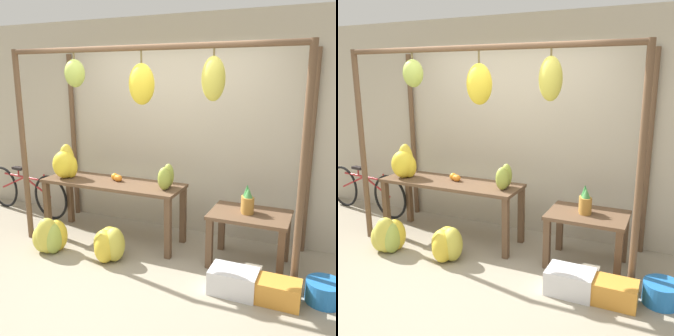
{
  "view_description": "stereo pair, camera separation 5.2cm",
  "coord_description": "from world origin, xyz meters",
  "views": [
    {
      "loc": [
        1.83,
        -3.0,
        2.03
      ],
      "look_at": [
        0.14,
        0.88,
        1.01
      ],
      "focal_mm": 40.0,
      "sensor_mm": 36.0,
      "label": 1
    },
    {
      "loc": [
        1.88,
        -2.98,
        2.03
      ],
      "look_at": [
        0.14,
        0.88,
        1.01
      ],
      "focal_mm": 40.0,
      "sensor_mm": 36.0,
      "label": 2
    }
  ],
  "objects": [
    {
      "name": "ground_plane",
      "position": [
        0.0,
        0.0,
        0.0
      ],
      "size": [
        20.0,
        20.0,
        0.0
      ],
      "primitive_type": "plane",
      "color": "gray"
    },
    {
      "name": "banana_pile_on_table",
      "position": [
        -1.28,
        0.82,
        0.94
      ],
      "size": [
        0.4,
        0.41,
        0.44
      ],
      "color": "yellow",
      "rests_on": "display_table_main"
    },
    {
      "name": "fruit_crate_white",
      "position": [
        1.11,
        0.23,
        0.12
      ],
      "size": [
        0.45,
        0.3,
        0.24
      ],
      "color": "silver",
      "rests_on": "ground_plane"
    },
    {
      "name": "blue_bucket",
      "position": [
        1.92,
        0.41,
        0.1
      ],
      "size": [
        0.34,
        0.34,
        0.21
      ],
      "color": "blue",
      "rests_on": "ground_plane"
    },
    {
      "name": "display_table_side",
      "position": [
        1.12,
        0.86,
        0.48
      ],
      "size": [
        0.85,
        0.6,
        0.6
      ],
      "color": "brown",
      "rests_on": "ground_plane"
    },
    {
      "name": "pineapple_cluster",
      "position": [
        1.08,
        0.86,
        0.73
      ],
      "size": [
        0.15,
        0.19,
        0.31
      ],
      "color": "#B27F38",
      "rests_on": "display_table_side"
    },
    {
      "name": "orange_pile",
      "position": [
        -0.6,
        0.94,
        0.8
      ],
      "size": [
        0.2,
        0.16,
        0.09
      ],
      "color": "orange",
      "rests_on": "display_table_main"
    },
    {
      "name": "fruit_crate_purple",
      "position": [
        1.53,
        0.24,
        0.11
      ],
      "size": [
        0.41,
        0.27,
        0.22
      ],
      "color": "orange",
      "rests_on": "ground_plane"
    },
    {
      "name": "banana_pile_ground_left",
      "position": [
        -1.12,
        0.22,
        0.19
      ],
      "size": [
        0.46,
        0.44,
        0.44
      ],
      "color": "#9EB247",
      "rests_on": "ground_plane"
    },
    {
      "name": "shop_wall_back",
      "position": [
        0.0,
        1.55,
        1.4
      ],
      "size": [
        8.0,
        0.08,
        2.8
      ],
      "color": "#B2A893",
      "rests_on": "ground_plane"
    },
    {
      "name": "display_table_main",
      "position": [
        -0.63,
        0.88,
        0.64
      ],
      "size": [
        1.83,
        0.57,
        0.76
      ],
      "color": "brown",
      "rests_on": "ground_plane"
    },
    {
      "name": "banana_pile_ground_right",
      "position": [
        -0.36,
        0.34,
        0.18
      ],
      "size": [
        0.46,
        0.46,
        0.4
      ],
      "color": "gold",
      "rests_on": "ground_plane"
    },
    {
      "name": "papaya_pile",
      "position": [
        0.11,
        0.87,
        0.89
      ],
      "size": [
        0.22,
        0.31,
        0.28
      ],
      "color": "#93A33D",
      "rests_on": "display_table_main"
    },
    {
      "name": "stall_awning",
      "position": [
        0.04,
        0.66,
        1.72
      ],
      "size": [
        3.35,
        1.15,
        2.35
      ],
      "color": "brown",
      "rests_on": "ground_plane"
    },
    {
      "name": "parked_bicycle",
      "position": [
        -2.36,
        1.15,
        0.35
      ],
      "size": [
        1.72,
        0.25,
        0.71
      ],
      "color": "black",
      "rests_on": "ground_plane"
    }
  ]
}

